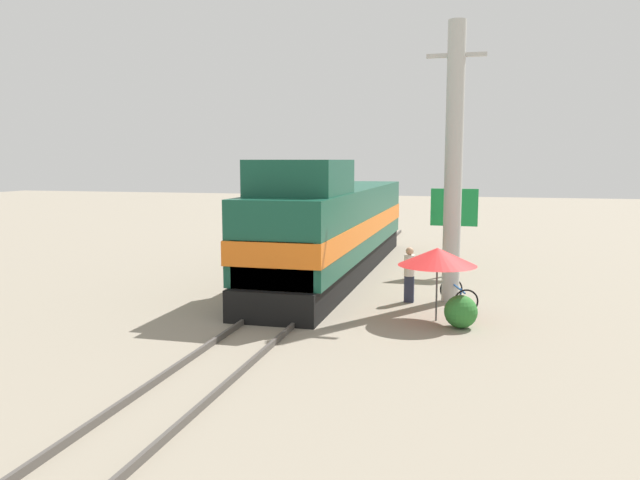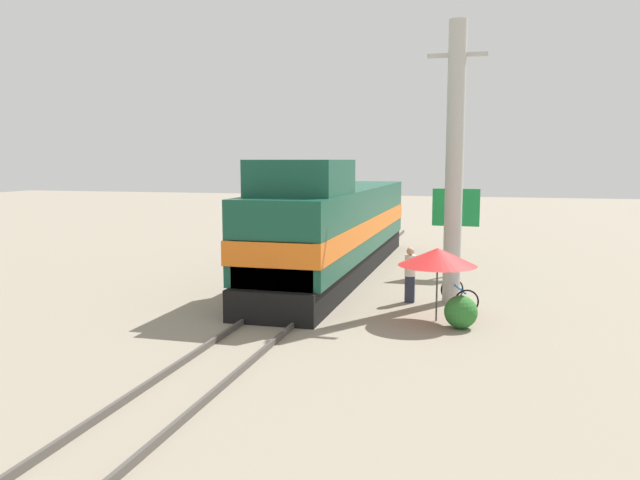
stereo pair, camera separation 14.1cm
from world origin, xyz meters
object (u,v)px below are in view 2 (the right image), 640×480
Objects in this scene: locomotive at (335,228)px; person_bystander at (410,272)px; utility_pole at (454,163)px; bicycle at (459,295)px; vendor_umbrella at (438,257)px; billboard_sign at (456,213)px.

locomotive reaches higher than person_bystander.
utility_pole reaches higher than bicycle.
bicycle is (4.88, -4.22, -1.47)m from locomotive.
locomotive is 7.44m from vendor_umbrella.
billboard_sign is at bearing 14.50° from locomotive.
utility_pole reaches higher than billboard_sign.
billboard_sign is at bearing 91.58° from utility_pole.
person_bystander is at bearing -102.41° from billboard_sign.
locomotive is 6.29m from utility_pole.
vendor_umbrella is at bearing -64.87° from person_bystander.
person_bystander reaches higher than bicycle.
locomotive is at bearing 122.49° from bicycle.
locomotive is at bearing 130.48° from person_bystander.
utility_pole is 3.62m from vendor_umbrella.
vendor_umbrella reaches higher than bicycle.
locomotive is 1.93× the size of utility_pole.
person_bystander is (3.36, -3.93, -0.89)m from locomotive.
bicycle is at bearing -40.84° from locomotive.
locomotive is 5.25m from person_bystander.
vendor_umbrella is 2.38m from bicycle.
utility_pole is at bearing -37.06° from locomotive.
vendor_umbrella is (4.35, -6.04, -0.04)m from locomotive.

